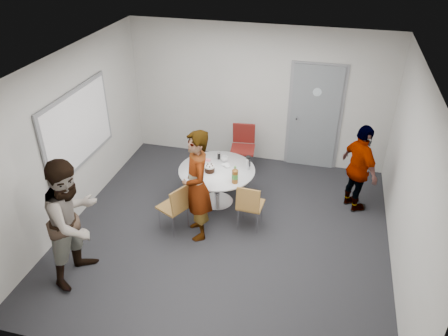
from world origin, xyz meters
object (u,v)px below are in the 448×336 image
(table, at_px, (218,174))
(person_right, at_px, (359,169))
(chair_near_right, at_px, (249,203))
(chair_near_left, at_px, (176,205))
(door, at_px, (314,118))
(chair_far, at_px, (243,143))
(person_left, at_px, (74,221))
(person_main, at_px, (197,186))
(whiteboard, at_px, (78,128))

(table, relative_size, person_right, 0.83)
(chair_near_right, distance_m, person_right, 1.93)
(chair_near_left, bearing_deg, person_right, -36.99)
(door, bearing_deg, chair_far, -158.65)
(chair_near_left, relative_size, chair_far, 0.88)
(door, bearing_deg, table, -129.51)
(person_left, height_order, person_right, person_left)
(chair_near_left, relative_size, person_main, 0.46)
(chair_far, distance_m, person_main, 2.16)
(chair_far, xyz_separation_m, person_left, (-1.57, -3.34, 0.34))
(person_main, bearing_deg, chair_far, 144.98)
(whiteboard, bearing_deg, chair_far, 37.89)
(door, distance_m, table, 2.28)
(chair_near_left, xyz_separation_m, chair_far, (0.60, 2.13, 0.07))
(chair_far, relative_size, person_left, 0.51)
(whiteboard, bearing_deg, person_left, -64.76)
(door, height_order, person_main, door)
(person_right, bearing_deg, chair_near_right, 89.63)
(chair_near_right, bearing_deg, person_main, -154.23)
(door, xyz_separation_m, person_right, (0.85, -1.29, -0.26))
(table, height_order, chair_near_right, table)
(whiteboard, bearing_deg, person_main, -9.10)
(chair_far, height_order, person_main, person_main)
(whiteboard, height_order, chair_far, whiteboard)
(door, height_order, table, door)
(table, bearing_deg, door, 50.49)
(chair_far, relative_size, person_main, 0.52)
(table, bearing_deg, chair_far, 82.45)
(chair_near_right, bearing_deg, whiteboard, -177.09)
(table, bearing_deg, person_right, 10.94)
(chair_far, bearing_deg, door, -165.49)
(chair_far, xyz_separation_m, person_right, (2.11, -0.79, 0.20))
(door, height_order, person_right, door)
(chair_near_left, bearing_deg, person_left, 168.04)
(door, bearing_deg, whiteboard, -147.34)
(whiteboard, xyz_separation_m, chair_near_left, (1.70, -0.34, -0.95))
(person_right, bearing_deg, chair_far, 36.99)
(chair_near_right, height_order, person_right, person_right)
(table, height_order, chair_far, table)
(chair_near_left, distance_m, person_main, 0.53)
(chair_near_left, xyz_separation_m, chair_near_right, (1.09, 0.32, -0.00))
(person_left, bearing_deg, person_right, -46.64)
(chair_near_left, height_order, person_main, person_main)
(whiteboard, distance_m, person_left, 1.79)
(whiteboard, height_order, table, whiteboard)
(chair_near_left, xyz_separation_m, person_right, (2.71, 1.33, 0.27))
(table, relative_size, chair_near_left, 1.57)
(whiteboard, xyz_separation_m, table, (2.14, 0.55, -0.87))
(person_left, distance_m, person_right, 4.48)
(whiteboard, xyz_separation_m, chair_far, (2.30, 1.79, -0.88))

